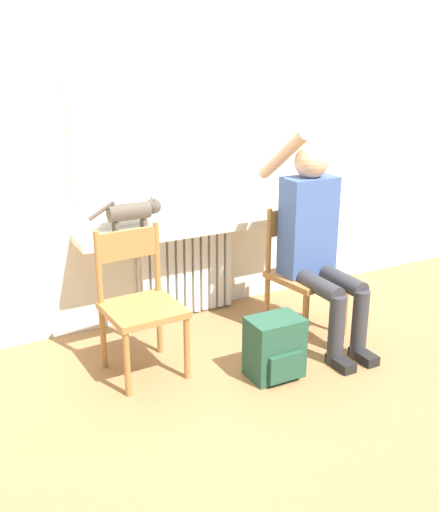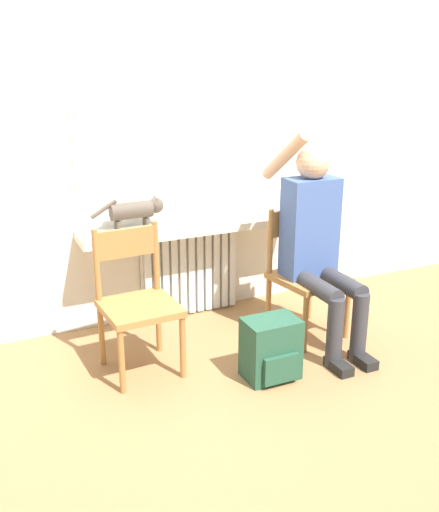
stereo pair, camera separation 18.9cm
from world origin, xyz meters
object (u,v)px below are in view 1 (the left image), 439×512
(chair_left, at_px, (140,302))
(backpack, at_px, (275,348))
(cat, at_px, (134,211))
(person, at_px, (316,237))
(chair_right, at_px, (303,270))

(chair_left, distance_m, backpack, 0.84)
(backpack, bearing_deg, chair_left, 147.02)
(cat, bearing_deg, chair_left, -108.78)
(person, bearing_deg, backpack, -147.13)
(person, distance_m, backpack, 0.79)
(person, relative_size, cat, 2.81)
(backpack, bearing_deg, person, 32.87)
(person, relative_size, backpack, 3.79)
(chair_right, distance_m, person, 0.28)
(backpack, bearing_deg, cat, 116.21)
(chair_right, height_order, cat, cat)
(backpack, bearing_deg, chair_right, 41.40)
(chair_left, bearing_deg, backpack, -36.01)
(chair_right, xyz_separation_m, backpack, (-0.49, -0.43, -0.26))
(chair_left, height_order, chair_right, same)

